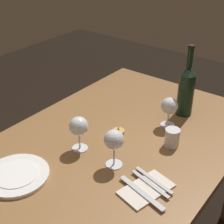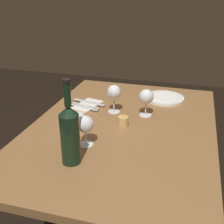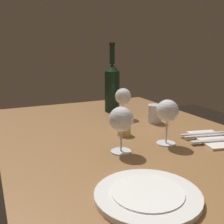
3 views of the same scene
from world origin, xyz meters
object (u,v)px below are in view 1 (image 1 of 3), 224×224
object	(u,v)px
fork_outer	(154,180)
table_knife	(142,193)
wine_glass_right	(79,127)
dinner_plate	(16,175)
wine_bottle	(186,90)
fork_inner	(150,184)
water_tumbler	(172,138)
wine_glass_left	(169,107)
folded_napkin	(146,189)
votive_candle	(118,135)
wine_glass_centre	(114,141)

from	to	relation	value
fork_outer	table_knife	size ratio (longest dim) A/B	0.85
wine_glass_right	dinner_plate	world-z (taller)	wine_glass_right
wine_bottle	fork_inner	xyz separation A→B (m)	(0.53, 0.14, -0.12)
table_knife	water_tumbler	bearing A→B (deg)	-169.55
wine_glass_left	table_knife	xyz separation A→B (m)	(0.45, 0.15, -0.09)
wine_bottle	fork_inner	bearing A→B (deg)	14.77
wine_glass_left	fork_inner	xyz separation A→B (m)	(0.39, 0.15, -0.09)
folded_napkin	dinner_plate	bearing A→B (deg)	-61.04
water_tumbler	votive_candle	world-z (taller)	water_tumbler
wine_glass_right	votive_candle	distance (m)	0.19
folded_napkin	table_knife	xyz separation A→B (m)	(0.03, 0.00, 0.01)
fork_outer	fork_inner	bearing A→B (deg)	0.00
wine_glass_left	table_knife	size ratio (longest dim) A/B	0.67
fork_outer	table_knife	world-z (taller)	same
water_tumbler	folded_napkin	world-z (taller)	water_tumbler
wine_glass_centre	water_tumbler	size ratio (longest dim) A/B	1.97
wine_glass_right	fork_outer	distance (m)	0.36
votive_candle	wine_bottle	bearing A→B (deg)	161.96
wine_bottle	table_knife	bearing A→B (deg)	13.44
wine_glass_left	votive_candle	xyz separation A→B (m)	(0.23, -0.11, -0.08)
dinner_plate	fork_inner	xyz separation A→B (m)	(-0.26, 0.42, 0.00)
dinner_plate	table_knife	size ratio (longest dim) A/B	1.16
wine_glass_right	fork_inner	size ratio (longest dim) A/B	0.84
wine_glass_centre	fork_outer	size ratio (longest dim) A/B	0.88
wine_bottle	fork_inner	world-z (taller)	wine_bottle
wine_bottle	dinner_plate	distance (m)	0.85
wine_glass_right	votive_candle	size ratio (longest dim) A/B	2.23
wine_glass_left	wine_glass_right	size ratio (longest dim) A/B	0.94
fork_inner	fork_outer	xyz separation A→B (m)	(-0.02, 0.00, 0.00)
water_tumbler	fork_inner	xyz separation A→B (m)	(0.26, 0.06, -0.03)
wine_bottle	fork_inner	size ratio (longest dim) A/B	1.94
dinner_plate	fork_outer	world-z (taller)	dinner_plate
wine_glass_right	dinner_plate	xyz separation A→B (m)	(0.27, -0.07, -0.10)
water_tumbler	wine_bottle	bearing A→B (deg)	-163.13
fork_inner	table_knife	distance (m)	0.06
folded_napkin	wine_glass_right	bearing A→B (deg)	-96.53
wine_glass_right	table_knife	size ratio (longest dim) A/B	0.71
votive_candle	fork_outer	size ratio (longest dim) A/B	0.38
votive_candle	fork_outer	xyz separation A→B (m)	(0.14, 0.26, -0.01)
wine_glass_left	wine_glass_right	distance (m)	0.43
dinner_plate	fork_outer	bearing A→B (deg)	123.94
wine_glass_left	table_knife	world-z (taller)	wine_glass_left
votive_candle	table_knife	size ratio (longest dim) A/B	0.32
wine_glass_left	folded_napkin	distance (m)	0.45
wine_glass_centre	folded_napkin	xyz separation A→B (m)	(0.04, 0.17, -0.11)
wine_bottle	votive_candle	size ratio (longest dim) A/B	5.18
wine_glass_centre	fork_outer	world-z (taller)	wine_glass_centre
dinner_plate	folded_napkin	world-z (taller)	dinner_plate
wine_glass_left	votive_candle	bearing A→B (deg)	-26.03
wine_glass_right	water_tumbler	distance (m)	0.39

